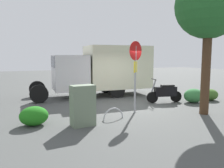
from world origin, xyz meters
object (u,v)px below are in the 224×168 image
object	(u,v)px
street_tree	(209,6)
utility_cabinet	(83,106)
motorcycle	(165,92)
bike_rack_hoop	(113,119)
box_truck_near	(102,68)
stop_sign	(135,66)

from	to	relation	value
street_tree	utility_cabinet	size ratio (longest dim) A/B	4.08
motorcycle	utility_cabinet	size ratio (longest dim) A/B	1.32
utility_cabinet	bike_rack_hoop	bearing A→B (deg)	-166.41
bike_rack_hoop	box_truck_near	bearing A→B (deg)	-107.34
motorcycle	stop_sign	size ratio (longest dim) A/B	0.62
street_tree	bike_rack_hoop	xyz separation A→B (m)	(3.61, -0.81, -4.17)
motorcycle	bike_rack_hoop	xyz separation A→B (m)	(3.60, 1.66, -0.52)
box_truck_near	motorcycle	size ratio (longest dim) A/B	3.88
box_truck_near	utility_cabinet	world-z (taller)	box_truck_near
box_truck_near	utility_cabinet	xyz separation A→B (m)	(2.76, 5.15, -0.92)
stop_sign	motorcycle	bearing A→B (deg)	-154.65
street_tree	utility_cabinet	bearing A→B (deg)	-5.96
box_truck_near	bike_rack_hoop	bearing A→B (deg)	76.58
box_truck_near	bike_rack_hoop	xyz separation A→B (m)	(1.51, 4.85, -1.59)
box_truck_near	street_tree	xyz separation A→B (m)	(-2.10, 5.66, 2.58)
stop_sign	bike_rack_hoop	bearing A→B (deg)	23.66
motorcycle	utility_cabinet	bearing A→B (deg)	35.88
utility_cabinet	bike_rack_hoop	size ratio (longest dim) A/B	1.59
box_truck_near	street_tree	world-z (taller)	street_tree
box_truck_near	bike_rack_hoop	distance (m)	5.32
motorcycle	utility_cabinet	distance (m)	5.23
utility_cabinet	street_tree	bearing A→B (deg)	174.04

